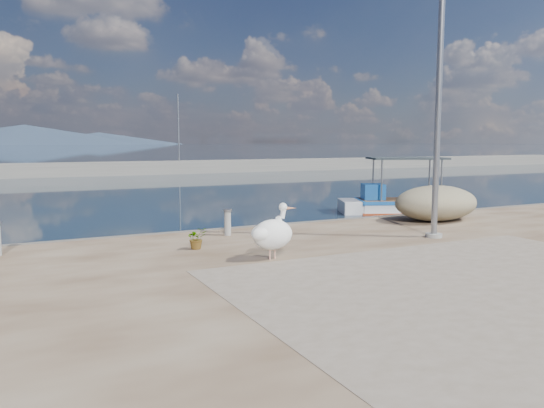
{
  "coord_description": "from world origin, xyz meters",
  "views": [
    {
      "loc": [
        -6.49,
        -9.32,
        3.03
      ],
      "look_at": [
        0.0,
        3.8,
        1.3
      ],
      "focal_mm": 35.0,
      "sensor_mm": 36.0,
      "label": 1
    }
  ],
  "objects_px": {
    "pelican": "(273,233)",
    "bollard_near": "(228,221)",
    "boat_right": "(404,207)",
    "lamp_post": "(437,112)"
  },
  "relations": [
    {
      "from": "lamp_post",
      "to": "bollard_near",
      "type": "bearing_deg",
      "value": 150.98
    },
    {
      "from": "bollard_near",
      "to": "pelican",
      "type": "bearing_deg",
      "value": -93.68
    },
    {
      "from": "pelican",
      "to": "bollard_near",
      "type": "height_order",
      "value": "pelican"
    },
    {
      "from": "boat_right",
      "to": "bollard_near",
      "type": "xyz_separation_m",
      "value": [
        -9.92,
        -4.52,
        0.67
      ]
    },
    {
      "from": "boat_right",
      "to": "lamp_post",
      "type": "xyz_separation_m",
      "value": [
        -5.11,
        -7.18,
        3.58
      ]
    },
    {
      "from": "pelican",
      "to": "lamp_post",
      "type": "relative_size",
      "value": 0.18
    },
    {
      "from": "pelican",
      "to": "bollard_near",
      "type": "bearing_deg",
      "value": 67.5
    },
    {
      "from": "bollard_near",
      "to": "lamp_post",
      "type": "bearing_deg",
      "value": -29.02
    },
    {
      "from": "pelican",
      "to": "boat_right",
      "type": "bearing_deg",
      "value": 18.39
    },
    {
      "from": "pelican",
      "to": "lamp_post",
      "type": "distance_m",
      "value": 5.73
    }
  ]
}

